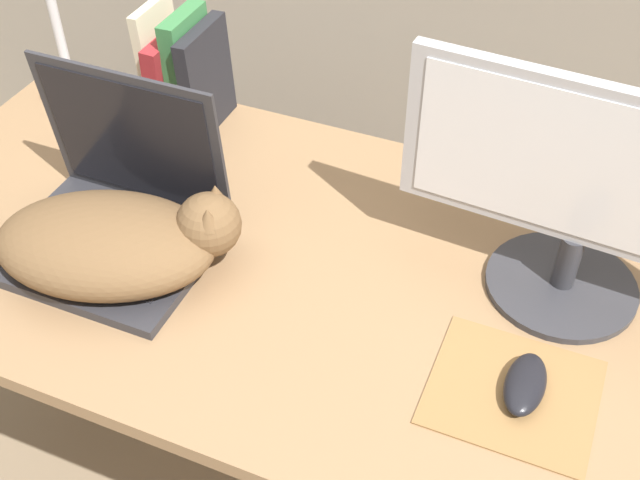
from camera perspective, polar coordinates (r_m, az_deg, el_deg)
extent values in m
cube|color=#93704C|center=(1.33, -1.77, -1.91)|extent=(1.49, 0.76, 0.03)
cylinder|color=#38383D|center=(2.08, -15.52, 1.98)|extent=(0.04, 0.04, 0.72)
cube|color=#2D2D33|center=(1.37, -14.89, -0.68)|extent=(0.33, 0.27, 0.02)
cube|color=#28282D|center=(1.35, -15.28, -0.73)|extent=(0.27, 0.14, 0.00)
cube|color=#2D2D33|center=(1.35, -13.12, 6.96)|extent=(0.33, 0.03, 0.27)
cube|color=black|center=(1.35, -13.22, 6.84)|extent=(0.30, 0.02, 0.23)
ellipsoid|color=brown|center=(1.30, -14.99, -0.29)|extent=(0.40, 0.32, 0.12)
sphere|color=brown|center=(1.26, -7.92, 1.10)|extent=(0.10, 0.10, 0.10)
cone|color=brown|center=(1.26, -7.43, 3.26)|extent=(0.04, 0.04, 0.03)
cone|color=brown|center=(1.21, -7.98, 1.55)|extent=(0.04, 0.04, 0.03)
cylinder|color=#333338|center=(1.32, 16.76, -3.07)|extent=(0.24, 0.24, 0.01)
cylinder|color=#333338|center=(1.29, 17.22, -1.42)|extent=(0.04, 0.04, 0.09)
cube|color=#B2B2B7|center=(1.18, 18.97, 4.81)|extent=(0.56, 0.06, 0.26)
cube|color=white|center=(1.17, 18.92, 4.47)|extent=(0.51, 0.04, 0.23)
cube|color=olive|center=(1.17, 13.55, -10.45)|extent=(0.23, 0.21, 0.00)
ellipsoid|color=black|center=(1.16, 14.38, -9.89)|extent=(0.06, 0.11, 0.03)
cube|color=beige|center=(1.62, -11.32, 12.32)|extent=(0.03, 0.12, 0.24)
cube|color=maroon|center=(1.62, -10.32, 11.37)|extent=(0.04, 0.17, 0.19)
cube|color=#387A42|center=(1.59, -9.29, 11.85)|extent=(0.04, 0.13, 0.23)
cube|color=#232328|center=(1.58, -8.09, 11.27)|extent=(0.04, 0.15, 0.21)
cylinder|color=silver|center=(1.79, -17.20, 10.18)|extent=(0.13, 0.13, 0.01)
cylinder|color=silver|center=(1.70, -18.54, 15.58)|extent=(0.02, 0.02, 0.37)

